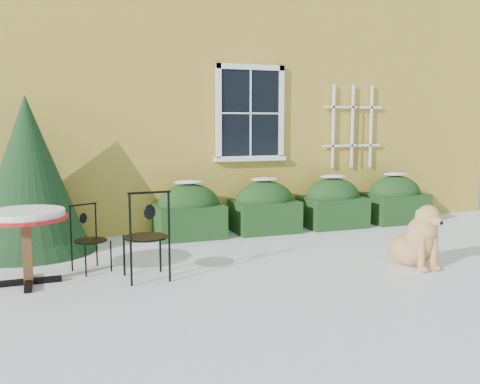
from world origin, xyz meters
name	(u,v)px	position (x,y,z in m)	size (l,w,h in m)	color
ground	(269,278)	(0.00, 0.00, 0.00)	(80.00, 80.00, 0.00)	white
house	(151,62)	(0.00, 7.00, 3.22)	(12.40, 8.40, 6.40)	gold
hedge_row	(299,206)	(1.65, 2.55, 0.40)	(4.95, 0.80, 0.91)	black
evergreen_shrub	(29,190)	(-2.64, 2.39, 0.88)	(1.81, 1.81, 2.20)	black
bistro_table	(26,223)	(-2.65, 0.72, 0.71)	(0.91, 0.91, 0.85)	black
patio_chair_near	(147,235)	(-1.35, 0.43, 0.53)	(0.50, 0.50, 1.06)	black
patio_chair_far	(89,238)	(-1.95, 1.06, 0.41)	(0.48, 0.48, 0.82)	black
dog	(417,241)	(1.96, -0.17, 0.34)	(0.56, 0.94, 0.84)	tan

